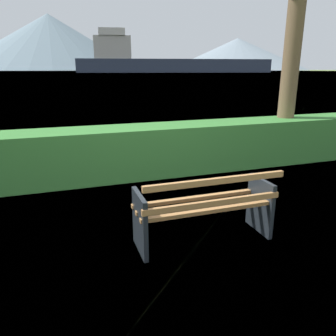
# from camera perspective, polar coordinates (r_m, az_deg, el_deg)

# --- Properties ---
(ground_plane) EXTENTS (1400.00, 1400.00, 0.00)m
(ground_plane) POSITION_cam_1_polar(r_m,az_deg,el_deg) (4.00, 5.99, -12.23)
(ground_plane) COLOR olive
(water_surface) EXTENTS (620.00, 620.00, 0.00)m
(water_surface) POSITION_cam_1_polar(r_m,az_deg,el_deg) (310.21, -19.38, 15.66)
(water_surface) COLOR slate
(water_surface) RESTS_ON ground_plane
(park_bench) EXTENTS (1.60, 0.58, 0.87)m
(park_bench) POSITION_cam_1_polar(r_m,az_deg,el_deg) (3.76, 6.56, -7.00)
(park_bench) COLOR #A0703F
(park_bench) RESTS_ON ground_plane
(hedge_row) EXTENTS (10.17, 0.88, 0.92)m
(hedge_row) POSITION_cam_1_polar(r_m,az_deg,el_deg) (6.20, -4.25, 3.05)
(hedge_row) COLOR #387A33
(hedge_row) RESTS_ON ground_plane
(cargo_ship_large) EXTENTS (113.70, 34.91, 23.37)m
(cargo_ship_large) POSITION_cam_1_polar(r_m,az_deg,el_deg) (199.90, -1.31, 18.25)
(cargo_ship_large) COLOR #2D384C
(cargo_ship_large) RESTS_ON water_surface
(fishing_boat_near) EXTENTS (5.63, 3.93, 2.06)m
(fishing_boat_near) POSITION_cam_1_polar(r_m,az_deg,el_deg) (251.79, -12.77, 16.26)
(fishing_boat_near) COLOR gold
(fishing_boat_near) RESTS_ON water_surface
(distant_hills) EXTENTS (851.66, 352.20, 88.48)m
(distant_hills) POSITION_cam_1_polar(r_m,az_deg,el_deg) (585.16, -24.70, 18.93)
(distant_hills) COLOR slate
(distant_hills) RESTS_ON ground_plane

